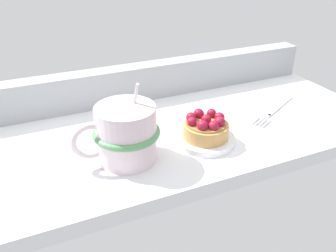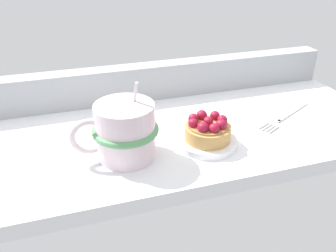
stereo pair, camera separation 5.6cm
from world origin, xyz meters
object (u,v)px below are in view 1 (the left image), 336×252
Objects in this scene: raspberry_tart at (206,127)px; dessert_fork at (275,110)px; dessert_plate at (205,139)px; coffee_mug at (125,134)px.

dessert_fork is (18.90, 4.74, -2.63)cm from raspberry_tart.
raspberry_tart is at bearing 172.31° from dessert_plate.
dessert_plate is 2.40cm from raspberry_tart.
dessert_plate reaches higher than dessert_fork.
coffee_mug is 0.89× the size of dessert_fork.
dessert_fork is at bearing 14.07° from raspberry_tart.
raspberry_tart is (-0.00, 0.00, 2.40)cm from dessert_plate.
dessert_plate is at bearing -7.69° from raspberry_tart.
coffee_mug reaches higher than raspberry_tart.
dessert_plate is 1.31× the size of raspberry_tart.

